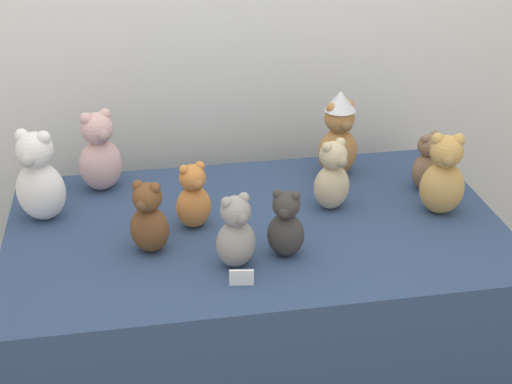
# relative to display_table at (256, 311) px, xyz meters

# --- Properties ---
(display_table) EXTENTS (1.61, 0.94, 0.70)m
(display_table) POSITION_rel_display_table_xyz_m (0.00, 0.00, 0.00)
(display_table) COLOR navy
(display_table) RESTS_ON ground_plane
(teddy_bear_charcoal) EXTENTS (0.14, 0.13, 0.22)m
(teddy_bear_charcoal) POSITION_rel_display_table_xyz_m (0.06, -0.19, 0.45)
(teddy_bear_charcoal) COLOR #383533
(teddy_bear_charcoal) RESTS_ON display_table
(teddy_bear_snow) EXTENTS (0.20, 0.19, 0.32)m
(teddy_bear_snow) POSITION_rel_display_table_xyz_m (-0.68, 0.16, 0.50)
(teddy_bear_snow) COLOR white
(teddy_bear_snow) RESTS_ON display_table
(teddy_bear_ash) EXTENTS (0.15, 0.14, 0.24)m
(teddy_bear_ash) POSITION_rel_display_table_xyz_m (-0.10, -0.22, 0.46)
(teddy_bear_ash) COLOR gray
(teddy_bear_ash) RESTS_ON display_table
(teddy_bear_blush) EXTENTS (0.19, 0.18, 0.30)m
(teddy_bear_blush) POSITION_rel_display_table_xyz_m (-0.49, 0.34, 0.49)
(teddy_bear_blush) COLOR beige
(teddy_bear_blush) RESTS_ON display_table
(teddy_bear_sand) EXTENTS (0.16, 0.15, 0.25)m
(teddy_bear_sand) POSITION_rel_display_table_xyz_m (0.27, 0.07, 0.47)
(teddy_bear_sand) COLOR #CCB78E
(teddy_bear_sand) RESTS_ON display_table
(teddy_bear_chestnut) EXTENTS (0.15, 0.15, 0.24)m
(teddy_bear_chestnut) POSITION_rel_display_table_xyz_m (-0.34, -0.10, 0.46)
(teddy_bear_chestnut) COLOR brown
(teddy_bear_chestnut) RESTS_ON display_table
(teddy_bear_mocha) EXTENTS (0.14, 0.14, 0.22)m
(teddy_bear_mocha) POSITION_rel_display_table_xyz_m (0.64, 0.15, 0.45)
(teddy_bear_mocha) COLOR #7F6047
(teddy_bear_mocha) RESTS_ON display_table
(teddy_bear_ginger) EXTENTS (0.14, 0.13, 0.23)m
(teddy_bear_ginger) POSITION_rel_display_table_xyz_m (-0.20, 0.03, 0.46)
(teddy_bear_ginger) COLOR #D17F3D
(teddy_bear_ginger) RESTS_ON display_table
(teddy_bear_caramel) EXTENTS (0.18, 0.16, 0.33)m
(teddy_bear_caramel) POSITION_rel_display_table_xyz_m (0.36, 0.31, 0.51)
(teddy_bear_caramel) COLOR #B27A42
(teddy_bear_caramel) RESTS_ON display_table
(teddy_bear_honey) EXTENTS (0.17, 0.16, 0.29)m
(teddy_bear_honey) POSITION_rel_display_table_xyz_m (0.62, -0.02, 0.49)
(teddy_bear_honey) COLOR tan
(teddy_bear_honey) RESTS_ON display_table
(name_card_front_left) EXTENTS (0.07, 0.02, 0.05)m
(name_card_front_left) POSITION_rel_display_table_xyz_m (-0.10, -0.33, 0.38)
(name_card_front_left) COLOR white
(name_card_front_left) RESTS_ON display_table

